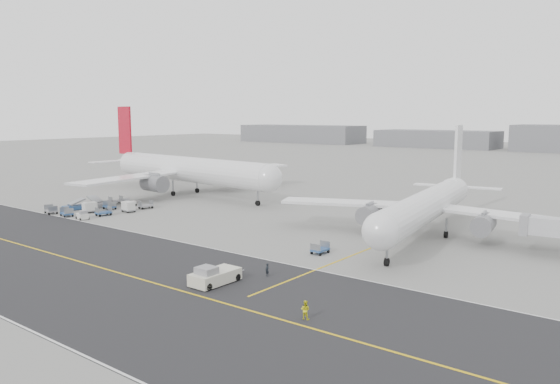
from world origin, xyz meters
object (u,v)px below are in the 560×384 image
Objects in this scene: airliner_a at (186,169)px; airliner_b at (428,205)px; pushback_tug at (214,276)px; ground_crew_a at (267,270)px; ground_crew_b at (305,310)px.

airliner_a is 1.25× the size of airliner_b.
pushback_tug is 6.69m from ground_crew_a.
pushback_tug is 14.64m from ground_crew_b.
airliner_a reaches higher than ground_crew_b.
airliner_b is 41.63m from ground_crew_b.
ground_crew_b is (11.55, -8.53, 0.12)m from ground_crew_a.
airliner_b is at bearing 95.27° from ground_crew_a.
airliner_b reaches higher than pushback_tug.
airliner_a is at bearing 140.13° from pushback_tug.
pushback_tug reaches higher than ground_crew_b.
ground_crew_b is (14.43, -2.49, -0.02)m from pushback_tug.
airliner_b reaches higher than ground_crew_a.
pushback_tug is 5.02× the size of ground_crew_a.
airliner_b is 31.63× the size of ground_crew_a.
ground_crew_b is at bearing -20.25° from ground_crew_a.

